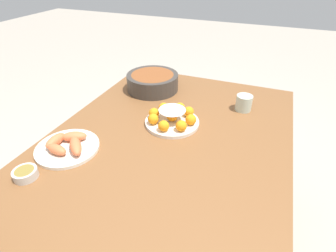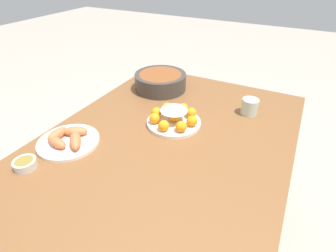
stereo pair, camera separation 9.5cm
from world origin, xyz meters
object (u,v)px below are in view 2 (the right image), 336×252
at_px(cake_plate, 174,118).
at_px(serving_bowl, 160,81).
at_px(sauce_bowl, 25,164).
at_px(cup_near, 250,107).
at_px(seafood_platter, 68,140).
at_px(dining_table, 162,160).

distance_m(cake_plate, serving_bowl, 0.39).
distance_m(sauce_bowl, cup_near, 1.02).
bearing_deg(sauce_bowl, seafood_platter, -9.94).
height_order(dining_table, cup_near, cup_near).
bearing_deg(serving_bowl, seafood_platter, 172.21).
bearing_deg(serving_bowl, cake_plate, -141.96).
relative_size(dining_table, sauce_bowl, 17.53).
distance_m(seafood_platter, cup_near, 0.86).
bearing_deg(dining_table, serving_bowl, 29.28).
distance_m(cake_plate, seafood_platter, 0.47).
relative_size(serving_bowl, cup_near, 3.67).
relative_size(serving_bowl, seafood_platter, 1.16).
height_order(seafood_platter, cup_near, cup_near).
relative_size(cake_plate, cup_near, 3.14).
height_order(serving_bowl, cup_near, serving_bowl).
bearing_deg(sauce_bowl, cup_near, -39.70).
distance_m(dining_table, sauce_bowl, 0.54).
distance_m(cake_plate, cup_near, 0.39).
xyz_separation_m(serving_bowl, sauce_bowl, (-0.83, 0.12, -0.03)).
xyz_separation_m(serving_bowl, seafood_platter, (-0.64, 0.09, -0.03)).
xyz_separation_m(dining_table, serving_bowl, (0.47, 0.26, 0.13)).
bearing_deg(cup_near, seafood_platter, 134.07).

